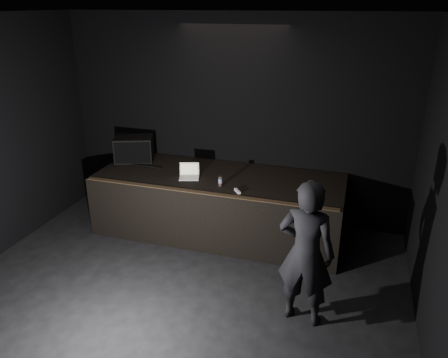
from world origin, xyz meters
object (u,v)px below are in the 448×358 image
at_px(stage_monitor, 134,149).
at_px(person, 306,253).
at_px(laptop, 189,174).
at_px(stage_riser, 219,204).
at_px(beer_can, 220,181).

height_order(stage_monitor, person, person).
relative_size(laptop, person, 0.21).
xyz_separation_m(stage_monitor, person, (3.32, -2.08, -0.30)).
bearing_deg(stage_monitor, stage_riser, -30.10).
xyz_separation_m(stage_riser, stage_monitor, (-1.67, 0.28, 0.72)).
relative_size(stage_monitor, person, 0.42).
bearing_deg(person, beer_can, -36.53).
bearing_deg(stage_riser, beer_can, -68.59).
bearing_deg(beer_can, stage_monitor, 160.29).
bearing_deg(laptop, stage_riser, 3.67).
height_order(stage_riser, laptop, laptop).
relative_size(beer_can, person, 0.08).
distance_m(beer_can, person, 2.08).
bearing_deg(laptop, beer_can, -36.25).
bearing_deg(person, stage_monitor, -25.01).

